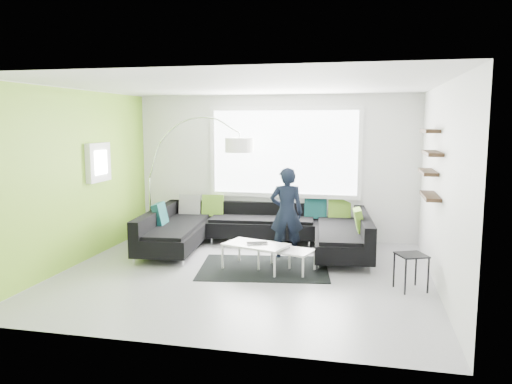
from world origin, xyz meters
The scene contains 9 objects.
ground centered at (0.00, 0.00, 0.00)m, with size 5.50×5.50×0.00m, color gray.
room_shell centered at (0.04, 0.21, 1.81)m, with size 5.54×5.04×2.82m.
sectional_sofa centered at (-0.10, 1.38, 0.37)m, with size 4.07×2.75×0.83m.
rug centered at (0.23, 0.38, 0.01)m, with size 1.99×1.45×0.01m, color black.
coffee_table centered at (0.36, 0.31, 0.20)m, with size 1.24×0.72×0.41m, color silver.
arc_lamp centered at (-2.40, 1.98, 1.19)m, with size 2.24×0.98×2.38m, color white, non-canonical shape.
side_table centered at (2.39, -0.20, 0.25)m, with size 0.37×0.37×0.50m, color black.
person centered at (0.47, 1.10, 0.77)m, with size 0.61×0.46×1.53m, color black.
laptop centered at (0.15, 0.25, 0.42)m, with size 0.38×0.31×0.03m, color black.
Camera 1 is at (1.74, -7.07, 2.28)m, focal length 35.00 mm.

